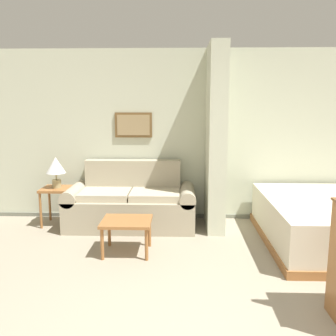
{
  "coord_description": "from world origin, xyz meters",
  "views": [
    {
      "loc": [
        -0.39,
        -2.15,
        1.8
      ],
      "look_at": [
        -0.53,
        2.15,
        1.05
      ],
      "focal_mm": 40.0,
      "sensor_mm": 36.0,
      "label": 1
    }
  ],
  "objects_px": {
    "table_lamp": "(56,167)",
    "bed": "(336,222)",
    "couch": "(131,204)",
    "coffee_table": "(127,224)"
  },
  "relations": [
    {
      "from": "coffee_table",
      "to": "bed",
      "type": "distance_m",
      "value": 2.67
    },
    {
      "from": "table_lamp",
      "to": "bed",
      "type": "relative_size",
      "value": 0.22
    },
    {
      "from": "table_lamp",
      "to": "couch",
      "type": "bearing_deg",
      "value": -1.21
    },
    {
      "from": "coffee_table",
      "to": "table_lamp",
      "type": "bearing_deg",
      "value": 138.56
    },
    {
      "from": "couch",
      "to": "bed",
      "type": "relative_size",
      "value": 0.91
    },
    {
      "from": "couch",
      "to": "coffee_table",
      "type": "distance_m",
      "value": 1.02
    },
    {
      "from": "couch",
      "to": "table_lamp",
      "type": "xyz_separation_m",
      "value": [
        -1.1,
        0.02,
        0.54
      ]
    },
    {
      "from": "coffee_table",
      "to": "bed",
      "type": "relative_size",
      "value": 0.29
    },
    {
      "from": "bed",
      "to": "table_lamp",
      "type": "bearing_deg",
      "value": 170.04
    },
    {
      "from": "bed",
      "to": "coffee_table",
      "type": "bearing_deg",
      "value": -171.98
    }
  ]
}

